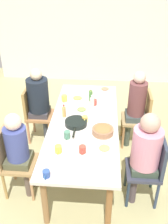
% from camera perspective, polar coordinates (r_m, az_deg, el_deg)
% --- Properties ---
extents(ground_plane, '(7.15, 7.15, 0.00)m').
position_cam_1_polar(ground_plane, '(3.93, 0.00, -11.04)').
color(ground_plane, tan).
extents(wall_left, '(0.12, 4.51, 2.60)m').
position_cam_1_polar(wall_left, '(6.09, 2.38, 18.47)').
color(wall_left, silver).
rests_on(wall_left, ground_plane).
extents(dining_table, '(2.25, 0.90, 0.73)m').
position_cam_1_polar(dining_table, '(3.52, 0.00, -3.10)').
color(dining_table, silver).
rests_on(dining_table, ground_plane).
extents(chair_0, '(0.40, 0.40, 0.90)m').
position_cam_1_polar(chair_0, '(4.11, 12.22, -0.83)').
color(chair_0, tan).
rests_on(chair_0, ground_plane).
extents(person_0, '(0.30, 0.30, 1.24)m').
position_cam_1_polar(person_0, '(3.99, 11.24, 1.75)').
color(person_0, '#3B453B').
rests_on(person_0, ground_plane).
extents(chair_1, '(0.40, 0.40, 0.90)m').
position_cam_1_polar(chair_1, '(3.22, 14.33, -11.46)').
color(chair_1, '#353849').
rests_on(chair_1, ground_plane).
extents(person_1, '(0.33, 0.33, 1.23)m').
position_cam_1_polar(person_1, '(3.06, 13.24, -8.23)').
color(person_1, '#473D43').
rests_on(person_1, ground_plane).
extents(chair_2, '(0.40, 0.40, 0.90)m').
position_cam_1_polar(chair_2, '(4.20, -10.72, 0.12)').
color(chair_2, '#AB7649').
rests_on(chair_2, ground_plane).
extents(person_2, '(0.33, 0.33, 1.23)m').
position_cam_1_polar(person_2, '(4.07, -9.82, 2.84)').
color(person_2, '#374241').
rests_on(person_2, ground_plane).
extents(chair_3, '(0.40, 0.40, 0.90)m').
position_cam_1_polar(chair_3, '(3.34, -15.34, -9.87)').
color(chair_3, '#A48050').
rests_on(chair_3, ground_plane).
extents(person_3, '(0.30, 0.30, 1.16)m').
position_cam_1_polar(person_3, '(3.20, -14.19, -7.69)').
color(person_3, brown).
rests_on(person_3, ground_plane).
extents(plate_0, '(0.23, 0.23, 0.04)m').
position_cam_1_polar(plate_0, '(4.31, 4.63, 4.95)').
color(plate_0, silver).
rests_on(plate_0, dining_table).
extents(plate_1, '(0.25, 0.25, 0.04)m').
position_cam_1_polar(plate_1, '(4.01, -1.42, 2.95)').
color(plate_1, white).
rests_on(plate_1, dining_table).
extents(plate_2, '(0.23, 0.23, 0.04)m').
position_cam_1_polar(plate_2, '(3.01, 4.47, -8.02)').
color(plate_2, white).
rests_on(plate_2, dining_table).
extents(plate_3, '(0.23, 0.23, 0.04)m').
position_cam_1_polar(plate_3, '(3.71, -0.53, 0.43)').
color(plate_3, white).
rests_on(plate_3, dining_table).
extents(bowl_0, '(0.27, 0.27, 0.09)m').
position_cam_1_polar(bowl_0, '(3.24, 4.15, -4.02)').
color(bowl_0, '#986D4D').
rests_on(bowl_0, dining_table).
extents(serving_pan, '(0.47, 0.29, 0.06)m').
position_cam_1_polar(serving_pan, '(3.40, -1.77, -2.39)').
color(serving_pan, black).
rests_on(serving_pan, dining_table).
extents(cup_0, '(0.11, 0.07, 0.09)m').
position_cam_1_polar(cup_0, '(3.47, 5.50, -1.50)').
color(cup_0, white).
rests_on(cup_0, dining_table).
extents(cup_1, '(0.11, 0.08, 0.09)m').
position_cam_1_polar(cup_1, '(3.46, 0.17, -1.54)').
color(cup_1, '#E6BD53').
rests_on(cup_1, dining_table).
extents(cup_2, '(0.12, 0.08, 0.10)m').
position_cam_1_polar(cup_2, '(3.95, -4.34, 3.02)').
color(cup_2, '#DFD051').
rests_on(cup_2, dining_table).
extents(cup_3, '(0.11, 0.08, 0.09)m').
position_cam_1_polar(cup_3, '(2.96, -5.66, -8.10)').
color(cup_3, '#DFC847').
rests_on(cup_3, dining_table).
extents(cup_4, '(0.11, 0.08, 0.07)m').
position_cam_1_polar(cup_4, '(2.70, -8.27, -13.26)').
color(cup_4, '#3455A7').
rests_on(cup_4, dining_table).
extents(cup_5, '(0.11, 0.08, 0.09)m').
position_cam_1_polar(cup_5, '(2.94, -0.34, -8.20)').
color(cup_5, '#CE4838').
rests_on(cup_5, dining_table).
extents(cup_6, '(0.12, 0.08, 0.08)m').
position_cam_1_polar(cup_6, '(3.85, 2.20, 2.14)').
color(cup_6, '#C6463C').
rests_on(cup_6, dining_table).
extents(cup_7, '(0.11, 0.08, 0.10)m').
position_cam_1_polar(cup_7, '(3.16, -3.73, -5.04)').
color(cup_7, '#4C8469').
rests_on(cup_7, dining_table).
extents(bottle_0, '(0.05, 0.05, 0.19)m').
position_cam_1_polar(bottle_0, '(3.55, -4.40, 0.17)').
color(bottle_0, tan).
rests_on(bottle_0, dining_table).
extents(bottle_1, '(0.06, 0.06, 0.21)m').
position_cam_1_polar(bottle_1, '(3.93, 1.47, 3.72)').
color(bottle_1, '#498341').
rests_on(bottle_1, dining_table).
extents(bottle_2, '(0.06, 0.06, 0.23)m').
position_cam_1_polar(bottle_2, '(3.69, 1.78, 1.97)').
color(bottle_2, silver).
rests_on(bottle_2, dining_table).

